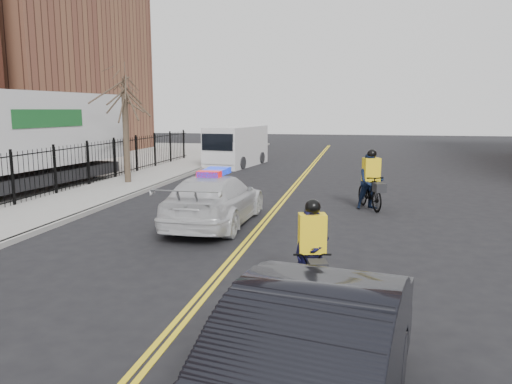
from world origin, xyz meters
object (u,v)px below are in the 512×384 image
at_px(cyclist_near, 312,264).
at_px(dark_sedan, 306,374).
at_px(cyclist_far, 371,186).
at_px(cargo_van, 236,147).
at_px(police_cruiser, 215,200).
at_px(semi_trailer, 4,137).

bearing_deg(cyclist_near, dark_sedan, -99.46).
bearing_deg(cyclist_far, cargo_van, 101.76).
xyz_separation_m(cargo_van, cyclist_near, (6.65, -21.13, -0.54)).
bearing_deg(dark_sedan, cyclist_far, 95.56).
bearing_deg(cyclist_near, police_cruiser, 108.60).
height_order(police_cruiser, cargo_van, cargo_van).
bearing_deg(cyclist_far, police_cruiser, -164.50).
xyz_separation_m(dark_sedan, cyclist_far, (0.92, 12.96, 0.02)).
bearing_deg(cargo_van, semi_trailer, -108.44).
relative_size(dark_sedan, cyclist_near, 2.48).
height_order(police_cruiser, cyclist_near, cyclist_near).
relative_size(dark_sedan, semi_trailer, 0.36).
relative_size(cargo_van, semi_trailer, 0.44).
distance_m(semi_trailer, cyclist_near, 15.69).
height_order(cargo_van, cyclist_far, cargo_van).
bearing_deg(semi_trailer, police_cruiser, -13.02).
bearing_deg(cyclist_far, dark_sedan, -114.93).
height_order(cyclist_near, cyclist_far, cyclist_far).
height_order(dark_sedan, cargo_van, cargo_van).
relative_size(police_cruiser, cargo_van, 0.88).
bearing_deg(semi_trailer, cyclist_near, -27.85).
relative_size(dark_sedan, cargo_van, 0.82).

